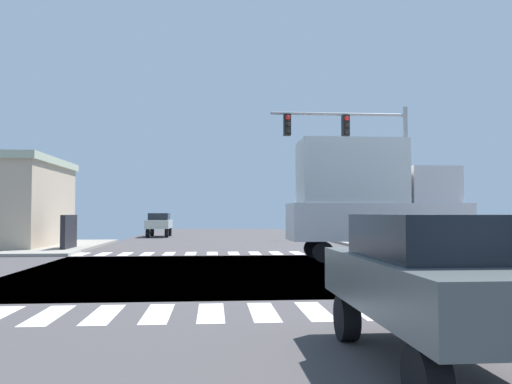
% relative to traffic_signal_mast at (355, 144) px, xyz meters
% --- Properties ---
extents(ground, '(90.00, 90.00, 0.05)m').
position_rel_traffic_signal_mast_xyz_m(ground, '(-6.00, -6.88, -5.18)').
color(ground, '#454142').
extents(sidewalk_corner_ne, '(12.00, 12.00, 0.14)m').
position_rel_traffic_signal_mast_xyz_m(sidewalk_corner_ne, '(7.00, 5.12, -5.09)').
color(sidewalk_corner_ne, gray).
rests_on(sidewalk_corner_ne, ground).
extents(crosswalk_near, '(13.50, 2.00, 0.01)m').
position_rel_traffic_signal_mast_xyz_m(crosswalk_near, '(-6.25, -14.18, -5.15)').
color(crosswalk_near, white).
rests_on(crosswalk_near, ground).
extents(crosswalk_far, '(13.50, 2.00, 0.01)m').
position_rel_traffic_signal_mast_xyz_m(crosswalk_far, '(-6.25, 0.42, -5.15)').
color(crosswalk_far, white).
rests_on(crosswalk_far, ground).
extents(traffic_signal_mast, '(6.61, 0.55, 6.99)m').
position_rel_traffic_signal_mast_xyz_m(traffic_signal_mast, '(0.00, 0.00, 0.00)').
color(traffic_signal_mast, gray).
rests_on(traffic_signal_mast, ground).
extents(street_lamp, '(1.78, 0.32, 7.56)m').
position_rel_traffic_signal_mast_xyz_m(street_lamp, '(2.06, 13.99, -0.60)').
color(street_lamp, gray).
rests_on(street_lamp, ground).
extents(sedan_crossing_2, '(1.80, 4.30, 1.88)m').
position_rel_traffic_signal_mast_xyz_m(sedan_crossing_2, '(-11.00, 17.98, -4.04)').
color(sedan_crossing_2, black).
rests_on(sedan_crossing_2, ground).
extents(box_truck_middle_1, '(7.20, 2.40, 4.85)m').
position_rel_traffic_signal_mast_xyz_m(box_truck_middle_1, '(-0.27, -3.38, -2.59)').
color(box_truck_middle_1, black).
rests_on(box_truck_middle_1, ground).
extents(sedan_outer_3, '(1.80, 4.30, 1.88)m').
position_rel_traffic_signal_mast_xyz_m(sedan_outer_3, '(-4.00, -17.96, -4.04)').
color(sedan_outer_3, black).
rests_on(sedan_outer_3, ground).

